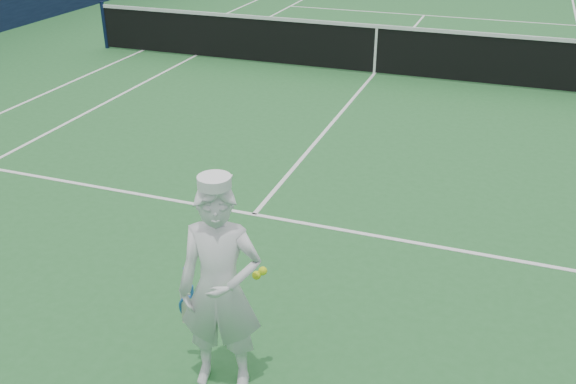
{
  "coord_description": "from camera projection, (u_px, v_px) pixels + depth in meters",
  "views": [
    {
      "loc": [
        2.69,
        -12.65,
        3.7
      ],
      "look_at": [
        0.86,
        -7.57,
        1.0
      ],
      "focal_mm": 40.0,
      "sensor_mm": 36.0,
      "label": 1
    }
  ],
  "objects": [
    {
      "name": "ground",
      "position": [
        374.0,
        74.0,
        13.11
      ],
      "size": [
        80.0,
        80.0,
        0.0
      ],
      "primitive_type": "plane",
      "color": "#27672F",
      "rests_on": "ground"
    },
    {
      "name": "court_markings",
      "position": [
        374.0,
        74.0,
        13.11
      ],
      "size": [
        11.03,
        23.83,
        0.01
      ],
      "color": "white",
      "rests_on": "ground"
    },
    {
      "name": "tennis_player",
      "position": [
        220.0,
        289.0,
        4.82
      ],
      "size": [
        0.83,
        0.55,
        1.83
      ],
      "rotation": [
        0.0,
        0.0,
        0.21
      ],
      "color": "white",
      "rests_on": "ground"
    },
    {
      "name": "tennis_net",
      "position": [
        376.0,
        47.0,
        12.87
      ],
      "size": [
        12.88,
        0.09,
        1.07
      ],
      "color": "#141E4C",
      "rests_on": "ground"
    }
  ]
}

